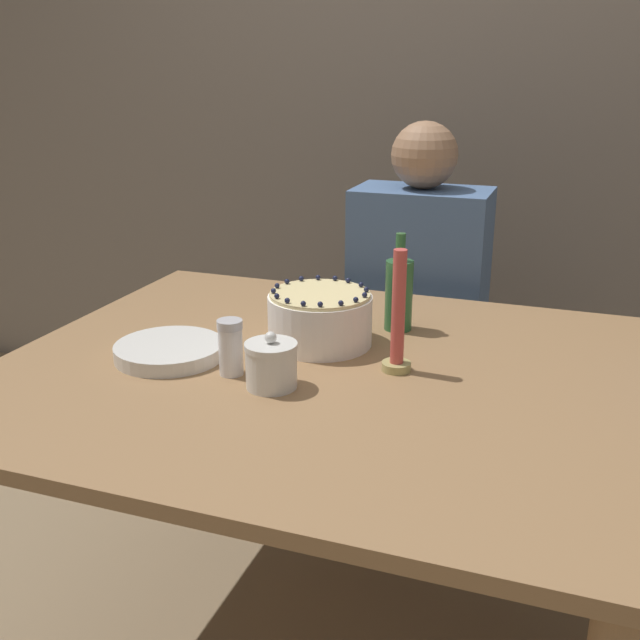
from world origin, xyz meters
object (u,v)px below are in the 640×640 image
cake (320,318)px  person_man_blue_shirt (416,349)px  candle (398,323)px  sugar_bowl (271,365)px  sugar_shaker (231,347)px  bottle (399,293)px

cake → person_man_blue_shirt: bearing=82.4°
candle → person_man_blue_shirt: 0.83m
sugar_bowl → cake: bearing=88.1°
person_man_blue_shirt → sugar_bowl: bearing=84.0°
candle → cake: bearing=155.3°
candle → person_man_blue_shirt: person_man_blue_shirt is taller
cake → sugar_shaker: (-0.11, -0.23, -0.00)m
sugar_shaker → bottle: bottle is taller
sugar_shaker → cake: bearing=63.8°
bottle → person_man_blue_shirt: bearing=96.7°
sugar_shaker → candle: (0.32, 0.14, 0.05)m
sugar_bowl → bottle: (0.15, 0.42, 0.04)m
cake → sugar_bowl: cake is taller
sugar_shaker → bottle: 0.47m
sugar_bowl → candle: 0.28m
cake → sugar_bowl: bearing=-91.9°
sugar_bowl → candle: (0.21, 0.17, 0.06)m
bottle → sugar_shaker: bearing=-123.5°
sugar_shaker → sugar_bowl: bearing=-16.7°
cake → sugar_shaker: size_ratio=2.01×
sugar_shaker → bottle: size_ratio=0.50×
cake → person_man_blue_shirt: 0.72m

